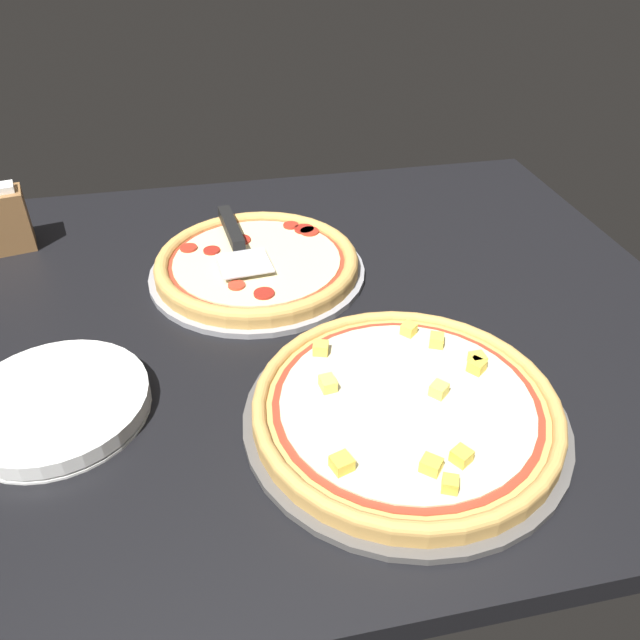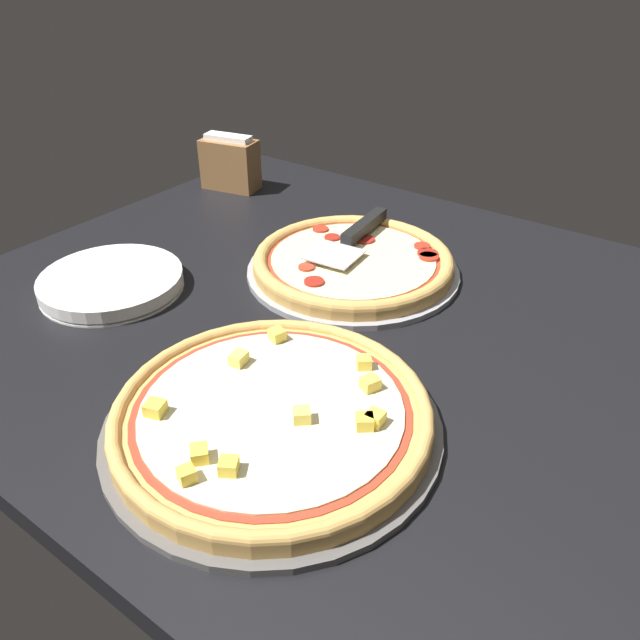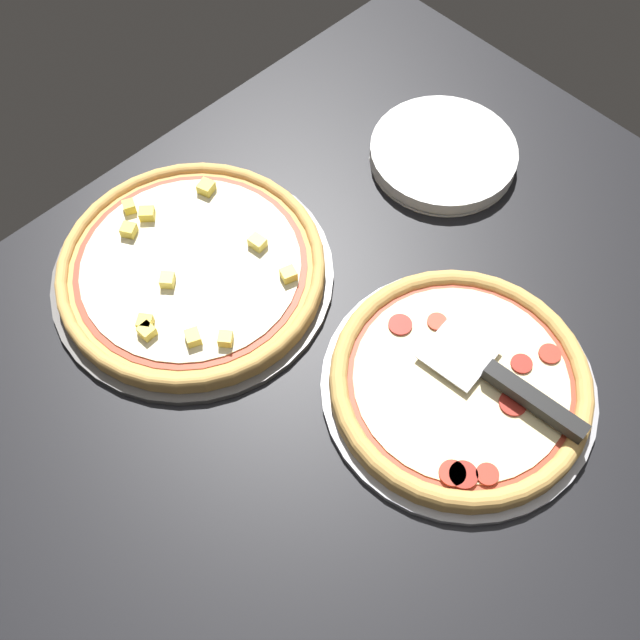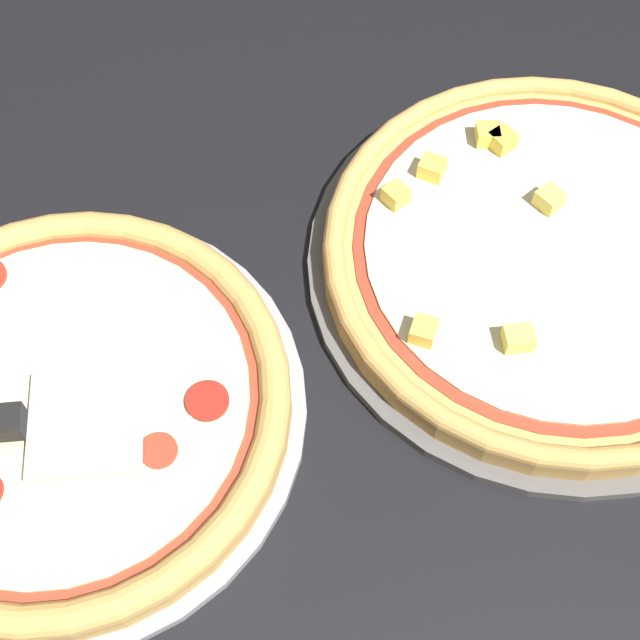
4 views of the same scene
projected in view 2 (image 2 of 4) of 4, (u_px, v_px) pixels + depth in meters
ground_plane at (339, 322)px, 99.71cm from camera, size 124.42×104.75×3.60cm
pizza_pan_front at (353, 271)px, 109.34cm from camera, size 37.03×37.03×1.00cm
pizza_front at (353, 261)px, 108.32cm from camera, size 34.81×34.81×2.92cm
pizza_pan_back at (273, 425)px, 75.98cm from camera, size 41.19×41.19×1.00cm
pizza_back at (272, 413)px, 74.88cm from camera, size 38.72×38.72×3.93cm
serving_spatula at (358, 231)px, 113.03cm from camera, size 9.17×23.30×2.00cm
plate_stack at (112, 282)px, 104.01cm from camera, size 23.61×23.61×2.80cm
napkin_holder at (230, 163)px, 141.21cm from camera, size 13.57×8.83×12.26cm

